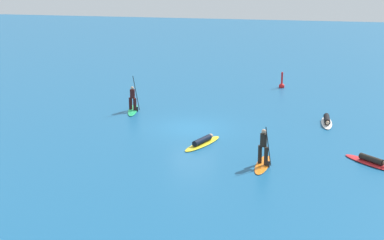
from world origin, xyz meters
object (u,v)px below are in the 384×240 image
surfer_on_yellow_board (203,142)px  surfer_on_green_board (133,104)px  surfer_on_orange_board (263,155)px  surfer_on_white_board (327,121)px  surfer_on_red_board (372,162)px  marker_buoy (282,85)px

surfer_on_yellow_board → surfer_on_green_board: 8.24m
surfer_on_yellow_board → surfer_on_orange_board: bearing=-104.4°
surfer_on_orange_board → surfer_on_green_board: size_ratio=0.94×
surfer_on_yellow_board → surfer_on_white_board: bearing=-28.5°
surfer_on_orange_board → surfer_on_red_board: size_ratio=0.99×
surfer_on_yellow_board → surfer_on_red_board: size_ratio=1.12×
surfer_on_green_board → marker_buoy: (9.24, 8.79, -0.21)m
surfer_on_orange_board → surfer_on_red_board: surfer_on_orange_board is taller
surfer_on_yellow_board → surfer_on_green_board: (-5.72, 5.93, 0.30)m
surfer_on_yellow_board → surfer_on_red_board: bearing=-76.5°
surfer_on_yellow_board → surfer_on_green_board: surfer_on_green_board is taller
surfer_on_white_board → surfer_on_green_board: size_ratio=0.93×
surfer_on_yellow_board → marker_buoy: marker_buoy is taller
surfer_on_green_board → surfer_on_orange_board: bearing=35.4°
surfer_on_orange_board → marker_buoy: surfer_on_orange_board is taller
surfer_on_yellow_board → surfer_on_red_board: (8.65, -1.41, -0.02)m
surfer_on_red_board → surfer_on_green_board: bearing=-164.2°
surfer_on_red_board → surfer_on_yellow_board: bearing=-146.4°
surfer_on_green_board → marker_buoy: 12.76m
surfer_on_red_board → surfer_on_green_board: surfer_on_green_board is taller
surfer_on_yellow_board → marker_buoy: 15.14m
surfer_on_red_board → marker_buoy: marker_buoy is taller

